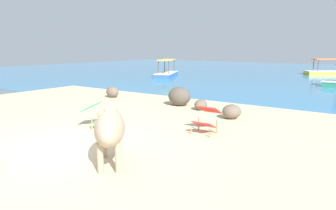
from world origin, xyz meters
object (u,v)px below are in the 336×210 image
Objects in this scene: deck_chair_near at (97,114)px; boat_blue at (167,73)px; cow at (110,127)px; deck_chair_far at (207,118)px; boat_yellow at (329,71)px.

deck_chair_near is 0.24× the size of boat_blue.
cow is 2.80m from deck_chair_near.
boat_blue reaches higher than cow.
boat_yellow is (0.09, 20.87, -0.13)m from deck_chair_far.
boat_blue is 1.05× the size of boat_yellow.
cow reaches higher than deck_chair_far.
boat_blue is 13.22m from boat_yellow.
boat_blue is (-9.66, 11.94, -0.13)m from deck_chair_far.
deck_chair_far is 0.20× the size of boat_blue.
deck_chair_near is 14.94m from boat_blue.
cow is 1.79× the size of deck_chair_near.
deck_chair_near is 0.25× the size of boat_yellow.
boat_blue is at bearing -142.51° from deck_chair_far.
deck_chair_near is at bearing 11.64° from cow.
boat_yellow is (9.75, 8.93, 0.00)m from boat_blue.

